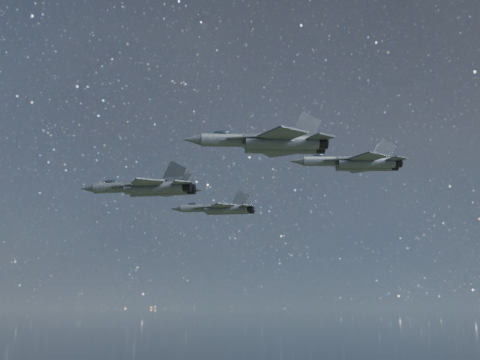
{
  "coord_description": "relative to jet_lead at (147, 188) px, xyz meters",
  "views": [
    {
      "loc": [
        8.42,
        -83.65,
        122.77
      ],
      "look_at": [
        1.47,
        -2.96,
        141.38
      ],
      "focal_mm": 42.0,
      "sensor_mm": 36.0,
      "label": 1
    }
  ],
  "objects": [
    {
      "name": "jet_left",
      "position": [
        8.06,
        19.4,
        0.27
      ],
      "size": [
        15.63,
        11.03,
        3.96
      ],
      "rotation": [
        0.0,
        0.0,
        -0.07
      ],
      "color": "#363D43"
    },
    {
      "name": "jet_lead",
      "position": [
        0.0,
        0.0,
        0.0
      ],
      "size": [
        17.85,
        12.52,
        4.5
      ],
      "rotation": [
        0.0,
        0.0,
        -0.1
      ],
      "color": "#363D43"
    },
    {
      "name": "jet_slot",
      "position": [
        29.8,
        3.31,
        3.88
      ],
      "size": [
        16.89,
        11.87,
        4.27
      ],
      "rotation": [
        0.0,
        0.0,
        0.09
      ],
      "color": "#363D43"
    },
    {
      "name": "jet_right",
      "position": [
        17.6,
        -5.92,
        4.48
      ],
      "size": [
        19.9,
        13.89,
        5.01
      ],
      "rotation": [
        0.0,
        0.0,
        0.12
      ],
      "color": "#363D43"
    }
  ]
}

